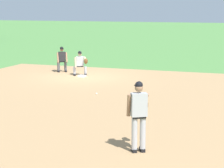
{
  "coord_description": "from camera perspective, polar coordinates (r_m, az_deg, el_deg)",
  "views": [
    {
      "loc": [
        -21.11,
        -9.18,
        3.73
      ],
      "look_at": [
        -7.48,
        -4.35,
        1.14
      ],
      "focal_mm": 70.0,
      "sensor_mm": 36.0,
      "label": 1
    }
  ],
  "objects": [
    {
      "name": "umpire",
      "position": [
        25.09,
        -6.56,
        3.36
      ],
      "size": [
        0.64,
        0.68,
        1.46
      ],
      "color": "black",
      "rests_on": "ground"
    },
    {
      "name": "infield_dirt_patch",
      "position": [
        17.3,
        -1.51,
        -2.29
      ],
      "size": [
        18.0,
        18.0,
        0.01
      ],
      "primitive_type": "cube",
      "color": "tan",
      "rests_on": "ground"
    },
    {
      "name": "first_baseman",
      "position": [
        23.72,
        -4.15,
        2.86
      ],
      "size": [
        0.82,
        1.03,
        1.34
      ],
      "color": "black",
      "rests_on": "ground"
    },
    {
      "name": "pitcher",
      "position": [
        11.21,
        3.55,
        -3.66
      ],
      "size": [
        0.84,
        0.58,
        1.86
      ],
      "color": "black",
      "rests_on": "ground"
    },
    {
      "name": "baseball",
      "position": [
        18.67,
        -2.03,
        -1.27
      ],
      "size": [
        0.07,
        0.07,
        0.07
      ],
      "primitive_type": "sphere",
      "color": "white",
      "rests_on": "ground"
    },
    {
      "name": "ground_plane",
      "position": [
        23.32,
        -3.93,
        0.92
      ],
      "size": [
        160.0,
        160.0,
        0.0
      ],
      "primitive_type": "plane",
      "color": "#518942"
    },
    {
      "name": "first_base_bag",
      "position": [
        23.31,
        -3.93,
        1.03
      ],
      "size": [
        0.38,
        0.38,
        0.09
      ],
      "primitive_type": "cube",
      "color": "white",
      "rests_on": "ground"
    }
  ]
}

